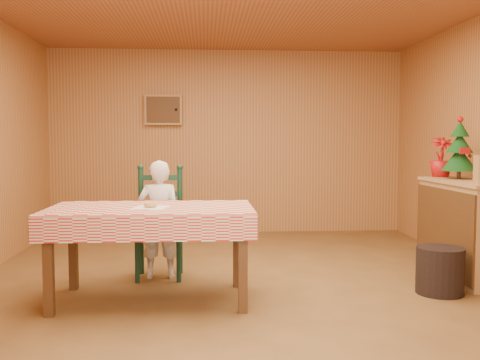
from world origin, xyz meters
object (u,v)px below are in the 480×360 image
object	(u,v)px
ladder_chair	(160,225)
dining_table	(151,217)
shelf_unit	(469,229)
christmas_tree	(459,151)
seated_child	(159,219)
storage_bin	(440,271)

from	to	relation	value
ladder_chair	dining_table	bearing A→B (deg)	-90.00
dining_table	shelf_unit	world-z (taller)	shelf_unit
shelf_unit	christmas_tree	world-z (taller)	christmas_tree
shelf_unit	dining_table	bearing A→B (deg)	-168.97
seated_child	ladder_chair	bearing A→B (deg)	-90.00
shelf_unit	ladder_chair	bearing A→B (deg)	175.93
seated_child	christmas_tree	xyz separation A→B (m)	(2.97, 0.10, 0.65)
ladder_chair	storage_bin	size ratio (longest dim) A/B	2.70
shelf_unit	christmas_tree	bearing A→B (deg)	88.02
seated_child	storage_bin	size ratio (longest dim) A/B	2.82
dining_table	christmas_tree	world-z (taller)	christmas_tree
ladder_chair	seated_child	distance (m)	0.08
ladder_chair	storage_bin	distance (m)	2.57
seated_child	christmas_tree	size ratio (longest dim) A/B	1.81
dining_table	storage_bin	bearing A→B (deg)	0.83
ladder_chair	shelf_unit	distance (m)	2.96
shelf_unit	christmas_tree	size ratio (longest dim) A/B	2.00
shelf_unit	storage_bin	size ratio (longest dim) A/B	3.11
dining_table	storage_bin	distance (m)	2.49
dining_table	shelf_unit	xyz separation A→B (m)	(2.96, 0.58, -0.22)
ladder_chair	christmas_tree	size ratio (longest dim) A/B	1.74
ladder_chair	shelf_unit	size ratio (longest dim) A/B	0.87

